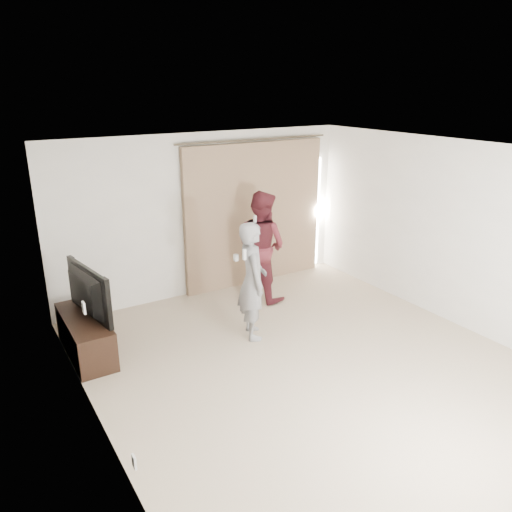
# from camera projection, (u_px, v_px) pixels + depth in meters

# --- Properties ---
(floor) EXTENTS (5.50, 5.50, 0.00)m
(floor) POSITION_uv_depth(u_px,v_px,m) (306.00, 362.00, 6.23)
(floor) COLOR #C9B296
(floor) RESTS_ON ground
(wall_back) EXTENTS (5.00, 0.04, 2.60)m
(wall_back) POSITION_uv_depth(u_px,v_px,m) (205.00, 215.00, 8.01)
(wall_back) COLOR silver
(wall_back) RESTS_ON ground
(wall_left) EXTENTS (0.04, 5.50, 2.60)m
(wall_left) POSITION_uv_depth(u_px,v_px,m) (92.00, 314.00, 4.56)
(wall_left) COLOR silver
(wall_left) RESTS_ON ground
(ceiling) EXTENTS (5.00, 5.50, 0.01)m
(ceiling) POSITION_uv_depth(u_px,v_px,m) (314.00, 152.00, 5.37)
(ceiling) COLOR white
(ceiling) RESTS_ON wall_back
(curtain) EXTENTS (2.80, 0.11, 2.46)m
(curtain) POSITION_uv_depth(u_px,v_px,m) (256.00, 214.00, 8.44)
(curtain) COLOR tan
(curtain) RESTS_ON ground
(tv_console) EXTENTS (0.46, 1.32, 0.51)m
(tv_console) POSITION_uv_depth(u_px,v_px,m) (85.00, 336.00, 6.36)
(tv_console) COLOR black
(tv_console) RESTS_ON ground
(tv) EXTENTS (0.33, 1.15, 0.66)m
(tv) POSITION_uv_depth(u_px,v_px,m) (80.00, 294.00, 6.17)
(tv) COLOR black
(tv) RESTS_ON tv_console
(scratching_post) EXTENTS (0.37, 0.37, 0.49)m
(scratching_post) POSITION_uv_depth(u_px,v_px,m) (98.00, 315.00, 7.04)
(scratching_post) COLOR tan
(scratching_post) RESTS_ON ground
(person_man) EXTENTS (0.56, 0.68, 1.62)m
(person_man) POSITION_uv_depth(u_px,v_px,m) (252.00, 281.00, 6.64)
(person_man) COLOR gray
(person_man) RESTS_ON ground
(person_woman) EXTENTS (0.92, 1.03, 1.75)m
(person_woman) POSITION_uv_depth(u_px,v_px,m) (261.00, 246.00, 7.85)
(person_woman) COLOR #5B1F27
(person_woman) RESTS_ON ground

